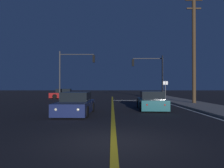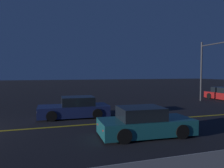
{
  "view_description": "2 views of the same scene",
  "coord_description": "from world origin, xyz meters",
  "px_view_note": "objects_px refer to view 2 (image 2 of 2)",
  "views": [
    {
      "loc": [
        -0.05,
        -6.65,
        1.72
      ],
      "look_at": [
        -0.1,
        16.33,
        1.93
      ],
      "focal_mm": 34.83,
      "sensor_mm": 36.0,
      "label": 1
    },
    {
      "loc": [
        11.64,
        4.84,
        2.89
      ],
      "look_at": [
        -0.68,
        8.72,
        2.22
      ],
      "focal_mm": 34.23,
      "sensor_mm": 36.0,
      "label": 2
    }
  ],
  "objects_px": {
    "car_side_waiting_teal": "(145,123)",
    "traffic_signal_far_left": "(213,61)",
    "car_following_oncoming_red": "(224,94)",
    "car_parked_curb_navy": "(75,108)"
  },
  "relations": [
    {
      "from": "car_side_waiting_teal",
      "to": "car_parked_curb_navy",
      "type": "relative_size",
      "value": 0.96
    },
    {
      "from": "car_following_oncoming_red",
      "to": "car_parked_curb_navy",
      "type": "bearing_deg",
      "value": 12.97
    },
    {
      "from": "car_following_oncoming_red",
      "to": "car_side_waiting_teal",
      "type": "bearing_deg",
      "value": 32.32
    },
    {
      "from": "car_parked_curb_navy",
      "to": "traffic_signal_far_left",
      "type": "bearing_deg",
      "value": -77.07
    },
    {
      "from": "car_side_waiting_teal",
      "to": "traffic_signal_far_left",
      "type": "bearing_deg",
      "value": 128.17
    },
    {
      "from": "car_side_waiting_teal",
      "to": "car_parked_curb_navy",
      "type": "height_order",
      "value": "same"
    },
    {
      "from": "car_parked_curb_navy",
      "to": "traffic_signal_far_left",
      "type": "relative_size",
      "value": 0.76
    },
    {
      "from": "car_side_waiting_teal",
      "to": "traffic_signal_far_left",
      "type": "distance_m",
      "value": 13.92
    },
    {
      "from": "car_following_oncoming_red",
      "to": "car_parked_curb_navy",
      "type": "xyz_separation_m",
      "value": [
        4.23,
        -16.54,
        0.0
      ]
    },
    {
      "from": "car_following_oncoming_red",
      "to": "car_parked_curb_navy",
      "type": "distance_m",
      "value": 17.07
    }
  ]
}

